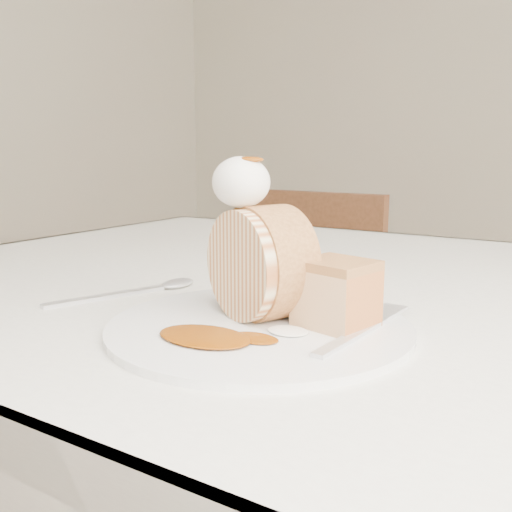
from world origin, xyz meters
The scene contains 10 objects.
table centered at (0.00, 0.20, 0.66)m, with size 1.40×0.90×0.75m.
chair_far centered at (-0.46, 1.03, 0.46)m, with size 0.39×0.39×0.80m.
plate centered at (-0.06, -0.02, 0.75)m, with size 0.28×0.28×0.01m, color white.
roulade_slice centered at (-0.07, 0.00, 0.81)m, with size 0.10×0.10×0.06m, color beige.
cake_chunk centered at (0.00, 0.01, 0.78)m, with size 0.06×0.06×0.05m, color #AF7442.
whipped_cream centered at (-0.09, -0.01, 0.88)m, with size 0.05×0.05×0.05m, color white.
caramel_drizzle centered at (-0.08, -0.01, 0.91)m, with size 0.03×0.02×0.01m, color #753404.
caramel_pool centered at (-0.08, -0.08, 0.76)m, with size 0.09×0.06×0.00m, color #753404, non-canonical shape.
fork centered at (0.03, -0.02, 0.76)m, with size 0.02×0.16×0.00m, color silver.
spoon centered at (-0.26, -0.01, 0.75)m, with size 0.03×0.17×0.00m, color silver.
Camera 1 is at (0.20, -0.44, 0.91)m, focal length 40.00 mm.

